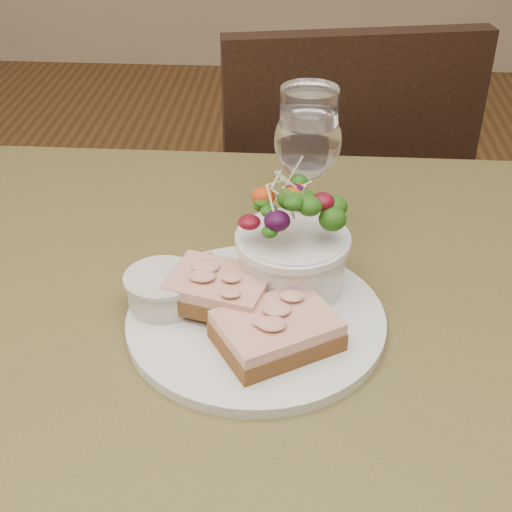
# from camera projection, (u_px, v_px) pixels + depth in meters

# --- Properties ---
(cafe_table) EXTENTS (0.80, 0.80, 0.75)m
(cafe_table) POSITION_uv_depth(u_px,v_px,m) (241.00, 394.00, 0.79)
(cafe_table) COLOR #4E4421
(cafe_table) RESTS_ON ground
(chair_far) EXTENTS (0.49, 0.49, 0.90)m
(chair_far) POSITION_uv_depth(u_px,v_px,m) (319.00, 290.00, 1.54)
(chair_far) COLOR black
(chair_far) RESTS_ON ground
(dinner_plate) EXTENTS (0.26, 0.26, 0.01)m
(dinner_plate) POSITION_uv_depth(u_px,v_px,m) (256.00, 320.00, 0.72)
(dinner_plate) COLOR white
(dinner_plate) RESTS_ON cafe_table
(sandwich_front) EXTENTS (0.14, 0.13, 0.03)m
(sandwich_front) POSITION_uv_depth(u_px,v_px,m) (277.00, 331.00, 0.68)
(sandwich_front) COLOR #442D12
(sandwich_front) RESTS_ON dinner_plate
(sandwich_back) EXTENTS (0.12, 0.10, 0.03)m
(sandwich_back) POSITION_uv_depth(u_px,v_px,m) (219.00, 289.00, 0.72)
(sandwich_back) COLOR #442D12
(sandwich_back) RESTS_ON dinner_plate
(ramekin) EXTENTS (0.07, 0.07, 0.04)m
(ramekin) POSITION_uv_depth(u_px,v_px,m) (162.00, 288.00, 0.72)
(ramekin) COLOR beige
(ramekin) RESTS_ON dinner_plate
(salad_bowl) EXTENTS (0.11, 0.11, 0.13)m
(salad_bowl) POSITION_uv_depth(u_px,v_px,m) (293.00, 237.00, 0.73)
(salad_bowl) COLOR white
(salad_bowl) RESTS_ON dinner_plate
(garnish) EXTENTS (0.05, 0.04, 0.02)m
(garnish) POSITION_uv_depth(u_px,v_px,m) (197.00, 265.00, 0.78)
(garnish) COLOR #143C0B
(garnish) RESTS_ON dinner_plate
(wine_glass) EXTENTS (0.08, 0.08, 0.18)m
(wine_glass) POSITION_uv_depth(u_px,v_px,m) (308.00, 145.00, 0.80)
(wine_glass) COLOR white
(wine_glass) RESTS_ON cafe_table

